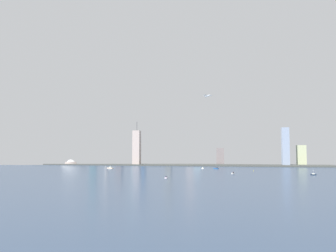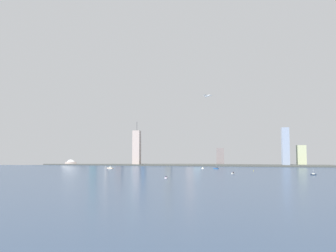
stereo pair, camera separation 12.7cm
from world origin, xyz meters
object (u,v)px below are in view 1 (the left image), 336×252
Objects in this scene: skyscraper_5 at (137,148)px; boat_3 at (216,168)px; skyscraper_0 at (142,145)px; boat_2 at (110,168)px; boat_1 at (233,173)px; skyscraper_3 at (94,140)px; skyscraper_1 at (134,138)px; channel_buoy_0 at (254,171)px; boat_4 at (203,168)px; observation_tower at (107,120)px; skyscraper_9 at (285,147)px; stadium_dome at (74,162)px; skyscraper_2 at (301,155)px; skyscraper_7 at (190,141)px; airplane at (208,96)px; skyscraper_8 at (119,152)px; skyscraper_6 at (220,156)px; skyscraper_10 at (169,137)px; skyscraper_4 at (197,156)px; boat_5 at (166,178)px; boat_0 at (313,174)px.

boat_3 is at bearing -29.22° from skyscraper_5.
skyscraper_0 is 6.98× the size of boat_2.
boat_3 is (248.36, -227.37, -59.75)m from skyscraper_0.
skyscraper_3 is at bearing -85.38° from boat_1.
skyscraper_1 reaches higher than channel_buoy_0.
boat_3 is at bearing 17.00° from boat_4.
observation_tower is 557.76m from skyscraper_9.
observation_tower is 20.03× the size of boat_3.
skyscraper_2 reaches higher than stadium_dome.
airplane is at bearing -67.48° from skyscraper_7.
skyscraper_2 is 0.37× the size of skyscraper_7.
boat_3 is (241.48, -135.07, -51.58)m from skyscraper_5.
skyscraper_2 is 672.30m from skyscraper_3.
skyscraper_1 is at bearing -20.90° from skyscraper_8.
skyscraper_7 reaches higher than skyscraper_6.
boat_1 is 327.68m from boat_2.
boat_3 is (350.37, -173.70, -143.48)m from observation_tower.
boat_3 is 0.51× the size of airplane.
stadium_dome is 0.47× the size of skyscraper_10.
boat_3 is (313.36, -189.60, -39.20)m from skyscraper_8.
stadium_dome is 465.61m from skyscraper_6.
stadium_dome is 1.56× the size of skyscraper_6.
skyscraper_4 is 253.35m from skyscraper_8.
skyscraper_3 reaches higher than skyscraper_4.
stadium_dome is 0.50× the size of skyscraper_7.
skyscraper_4 is at bearing 175.19° from skyscraper_6.
boat_5 is (-50.40, -271.51, -0.13)m from boat_4.
skyscraper_0 is 2.44× the size of skyscraper_6.
boat_4 is at bearing 150.70° from boat_0.
skyscraper_2 is 406.43m from skyscraper_10.
observation_tower is at bearing -85.58° from boat_1.
skyscraper_0 is 268.21m from boat_2.
skyscraper_0 is 2.17× the size of skyscraper_4.
skyscraper_2 is 339.78m from airplane.
skyscraper_9 is 7.91× the size of boat_3.
skyscraper_8 reaches higher than stadium_dome.
boat_5 is (333.88, -501.24, -78.51)m from skyscraper_3.
skyscraper_0 reaches higher than skyscraper_8.
airplane reaches higher than skyscraper_9.
skyscraper_2 reaches higher than boat_5.
boat_2 is (-7.89, -202.50, -82.90)m from skyscraper_1.
skyscraper_8 is at bearing 142.81° from skyscraper_5.
observation_tower reaches higher than skyscraper_9.
skyscraper_0 is 318.23m from boat_4.
boat_2 is (-25.79, -168.58, -51.13)m from skyscraper_5.
observation_tower is at bearing 178.29° from skyscraper_9.
stadium_dome is 0.46× the size of skyscraper_3.
skyscraper_10 reaches higher than skyscraper_9.
skyscraper_10 reaches higher than skyscraper_1.
boat_1 is 1.05× the size of boat_4.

